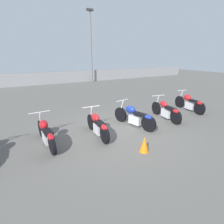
{
  "coord_description": "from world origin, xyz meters",
  "views": [
    {
      "loc": [
        -3.44,
        -5.39,
        2.87
      ],
      "look_at": [
        0.0,
        0.59,
        0.65
      ],
      "focal_mm": 28.0,
      "sensor_mm": 36.0,
      "label": 1
    }
  ],
  "objects": [
    {
      "name": "traffic_cone_near",
      "position": [
        -0.14,
        -1.69,
        0.25
      ],
      "size": [
        0.29,
        0.29,
        0.51
      ],
      "color": "orange",
      "rests_on": "ground_plane"
    },
    {
      "name": "light_pole_left",
      "position": [
        4.77,
        13.51,
        4.46
      ],
      "size": [
        0.7,
        0.35,
        7.55
      ],
      "color": "slate",
      "rests_on": "ground_plane"
    },
    {
      "name": "fence_back",
      "position": [
        0.0,
        14.04,
        0.63
      ],
      "size": [
        40.0,
        0.04,
        1.27
      ],
      "color": "gray",
      "rests_on": "ground_plane"
    },
    {
      "name": "motorcycle_slot_5",
      "position": [
        4.77,
        0.43,
        0.45
      ],
      "size": [
        0.64,
        2.11,
        1.03
      ],
      "rotation": [
        0.0,
        0.0,
        -0.16
      ],
      "color": "black",
      "rests_on": "ground_plane"
    },
    {
      "name": "motorcycle_slot_3",
      "position": [
        0.83,
        0.15,
        0.45
      ],
      "size": [
        0.81,
        2.17,
        1.03
      ],
      "rotation": [
        0.0,
        0.0,
        0.23
      ],
      "color": "black",
      "rests_on": "ground_plane"
    },
    {
      "name": "motorcycle_slot_1",
      "position": [
        -2.7,
        0.29,
        0.42
      ],
      "size": [
        0.73,
        2.1,
        0.99
      ],
      "rotation": [
        0.0,
        0.0,
        0.06
      ],
      "color": "black",
      "rests_on": "ground_plane"
    },
    {
      "name": "motorcycle_slot_4",
      "position": [
        2.67,
        0.12,
        0.42
      ],
      "size": [
        0.73,
        2.13,
        1.02
      ],
      "rotation": [
        0.0,
        0.0,
        -0.16
      ],
      "color": "black",
      "rests_on": "ground_plane"
    },
    {
      "name": "ground_plane",
      "position": [
        0.0,
        0.0,
        0.0
      ],
      "size": [
        60.0,
        60.0,
        0.0
      ],
      "primitive_type": "plane",
      "color": "#5B5954"
    },
    {
      "name": "motorcycle_slot_2",
      "position": [
        -0.91,
        0.07,
        0.43
      ],
      "size": [
        0.7,
        1.99,
        1.0
      ],
      "rotation": [
        0.0,
        0.0,
        -0.06
      ],
      "color": "black",
      "rests_on": "ground_plane"
    }
  ]
}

